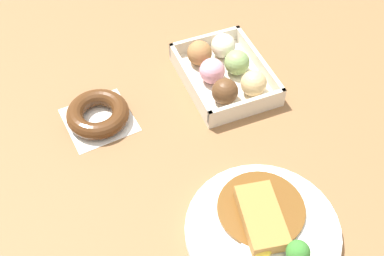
# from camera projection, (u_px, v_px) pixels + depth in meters

# --- Properties ---
(ground_plane) EXTENTS (1.60, 1.60, 0.00)m
(ground_plane) POSITION_uv_depth(u_px,v_px,m) (188.00, 177.00, 0.85)
(ground_plane) COLOR brown
(curry_plate) EXTENTS (0.24, 0.24, 0.07)m
(curry_plate) POSITION_uv_depth(u_px,v_px,m) (263.00, 229.00, 0.77)
(curry_plate) COLOR white
(curry_plate) RESTS_ON ground_plane
(donut_box) EXTENTS (0.21, 0.16, 0.06)m
(donut_box) POSITION_uv_depth(u_px,v_px,m) (225.00, 71.00, 0.98)
(donut_box) COLOR beige
(donut_box) RESTS_ON ground_plane
(chocolate_ring_donut) EXTENTS (0.13, 0.13, 0.03)m
(chocolate_ring_donut) POSITION_uv_depth(u_px,v_px,m) (98.00, 114.00, 0.92)
(chocolate_ring_donut) COLOR white
(chocolate_ring_donut) RESTS_ON ground_plane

